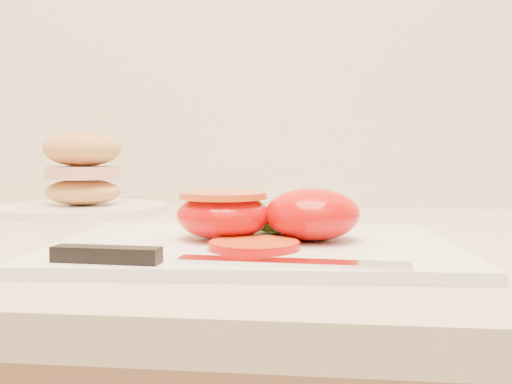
# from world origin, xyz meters

# --- Properties ---
(cutting_board) EXTENTS (0.37, 0.28, 0.01)m
(cutting_board) POSITION_xyz_m (-0.44, 1.56, 0.94)
(cutting_board) COLOR silver
(cutting_board) RESTS_ON counter
(tomato_half_dome) EXTENTS (0.09, 0.09, 0.05)m
(tomato_half_dome) POSITION_xyz_m (-0.38, 1.58, 0.96)
(tomato_half_dome) COLOR red
(tomato_half_dome) RESTS_ON cutting_board
(tomato_half_cut) EXTENTS (0.09, 0.09, 0.04)m
(tomato_half_cut) POSITION_xyz_m (-0.47, 1.58, 0.96)
(tomato_half_cut) COLOR red
(tomato_half_cut) RESTS_ON cutting_board
(tomato_slice_0) EXTENTS (0.08, 0.08, 0.01)m
(tomato_slice_0) POSITION_xyz_m (-0.43, 1.52, 0.94)
(tomato_slice_0) COLOR #CE5F19
(tomato_slice_0) RESTS_ON cutting_board
(lettuce_leaf_0) EXTENTS (0.14, 0.14, 0.03)m
(lettuce_leaf_0) POSITION_xyz_m (-0.41, 1.65, 0.95)
(lettuce_leaf_0) COLOR olive
(lettuce_leaf_0) RESTS_ON cutting_board
(knife) EXTENTS (0.27, 0.04, 0.01)m
(knife) POSITION_xyz_m (-0.48, 1.45, 0.94)
(knife) COLOR silver
(knife) RESTS_ON cutting_board
(sandwich_plate) EXTENTS (0.25, 0.25, 0.12)m
(sandwich_plate) POSITION_xyz_m (-0.74, 1.88, 0.97)
(sandwich_plate) COLOR white
(sandwich_plate) RESTS_ON counter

